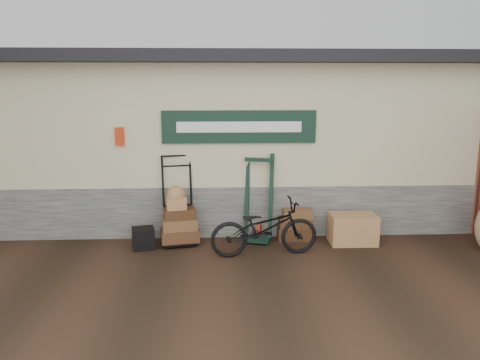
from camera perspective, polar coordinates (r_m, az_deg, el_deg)
The scene contains 8 objects.
ground at distance 7.43m, azimuth 2.58°, elevation -9.33°, with size 80.00×80.00×0.00m, color black.
station_building at distance 9.72m, azimuth 1.18°, elevation 5.45°, with size 14.40×4.10×3.20m.
porter_trolley at distance 7.96m, azimuth -7.57°, elevation -2.30°, with size 0.75×0.57×1.51m, color black, non-canonical shape.
green_barrow at distance 8.02m, azimuth 2.27°, elevation -2.16°, with size 0.54×0.46×1.50m, color black, non-canonical shape.
suitcase_stack at distance 8.22m, azimuth 6.76°, elevation -5.31°, with size 0.62×0.39×0.55m, color #352211, non-canonical shape.
wicker_hamper at distance 8.19m, azimuth 13.56°, elevation -5.79°, with size 0.77×0.50×0.50m, color olive.
black_trunk at distance 7.88m, azimuth -11.70°, elevation -6.98°, with size 0.35×0.30×0.35m, color black.
bicycle at distance 7.35m, azimuth 2.98°, elevation -5.49°, with size 1.70×0.59×0.99m, color black.
Camera 1 is at (-0.65, -6.91, 2.64)m, focal length 35.00 mm.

